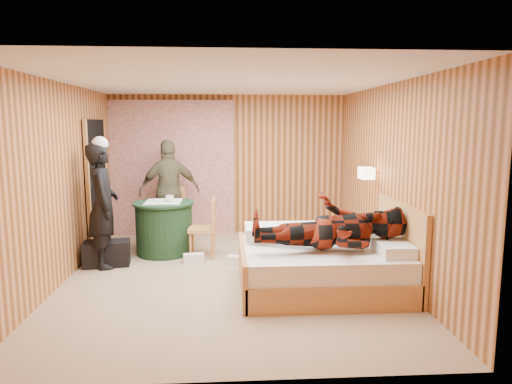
{
  "coord_description": "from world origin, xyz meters",
  "views": [
    {
      "loc": [
        -0.02,
        -5.79,
        1.97
      ],
      "look_at": [
        0.37,
        0.43,
        1.05
      ],
      "focal_mm": 32.0,
      "sensor_mm": 36.0,
      "label": 1
    }
  ],
  "objects": [
    {
      "name": "floor",
      "position": [
        0.0,
        0.0,
        0.0
      ],
      "size": [
        4.2,
        5.0,
        0.01
      ],
      "primitive_type": "cube",
      "color": "tan",
      "rests_on": "ground"
    },
    {
      "name": "ceiling",
      "position": [
        0.0,
        0.0,
        2.5
      ],
      "size": [
        4.2,
        5.0,
        0.01
      ],
      "primitive_type": "cube",
      "color": "white",
      "rests_on": "wall_back"
    },
    {
      "name": "wall_back",
      "position": [
        0.0,
        2.5,
        1.25
      ],
      "size": [
        4.2,
        0.02,
        2.5
      ],
      "primitive_type": "cube",
      "color": "#DA8D53",
      "rests_on": "floor"
    },
    {
      "name": "wall_left",
      "position": [
        -2.1,
        0.0,
        1.25
      ],
      "size": [
        0.02,
        5.0,
        2.5
      ],
      "primitive_type": "cube",
      "color": "#DA8D53",
      "rests_on": "floor"
    },
    {
      "name": "wall_right",
      "position": [
        2.1,
        0.0,
        1.25
      ],
      "size": [
        0.02,
        5.0,
        2.5
      ],
      "primitive_type": "cube",
      "color": "#DA8D53",
      "rests_on": "floor"
    },
    {
      "name": "curtain",
      "position": [
        -1.0,
        2.43,
        1.2
      ],
      "size": [
        2.2,
        0.08,
        2.4
      ],
      "primitive_type": "cube",
      "color": "beige",
      "rests_on": "floor"
    },
    {
      "name": "doorway",
      "position": [
        -2.06,
        1.4,
        1.02
      ],
      "size": [
        0.06,
        0.9,
        2.05
      ],
      "primitive_type": "cube",
      "color": "black",
      "rests_on": "floor"
    },
    {
      "name": "wall_lamp",
      "position": [
        1.92,
        0.45,
        1.3
      ],
      "size": [
        0.26,
        0.24,
        0.16
      ],
      "color": "gold",
      "rests_on": "wall_right"
    },
    {
      "name": "bed",
      "position": [
        1.13,
        -0.51,
        0.3
      ],
      "size": [
        1.97,
        1.52,
        1.04
      ],
      "color": "#E0A85C",
      "rests_on": "floor"
    },
    {
      "name": "nightstand",
      "position": [
        1.88,
        0.89,
        0.26
      ],
      "size": [
        0.39,
        0.52,
        0.51
      ],
      "color": "#E0A85C",
      "rests_on": "floor"
    },
    {
      "name": "round_table",
      "position": [
        -1.0,
        1.14,
        0.41
      ],
      "size": [
        0.92,
        0.92,
        0.81
      ],
      "color": "#1B3A20",
      "rests_on": "floor"
    },
    {
      "name": "chair_far",
      "position": [
        -0.98,
        1.86,
        0.54
      ],
      "size": [
        0.51,
        0.51,
        0.93
      ],
      "rotation": [
        0.0,
        0.0,
        -0.25
      ],
      "color": "#E0A85C",
      "rests_on": "floor"
    },
    {
      "name": "chair_near",
      "position": [
        -0.33,
        0.91,
        0.51
      ],
      "size": [
        0.41,
        0.41,
        0.88
      ],
      "rotation": [
        0.0,
        0.0,
        -1.59
      ],
      "color": "#E0A85C",
      "rests_on": "floor"
    },
    {
      "name": "duffel_bag",
      "position": [
        -1.73,
        0.56,
        0.18
      ],
      "size": [
        0.66,
        0.41,
        0.35
      ],
      "primitive_type": "cube",
      "rotation": [
        0.0,
        0.0,
        0.14
      ],
      "color": "black",
      "rests_on": "floor"
    },
    {
      "name": "sneaker_left",
      "position": [
        -0.52,
        0.62,
        0.07
      ],
      "size": [
        0.31,
        0.16,
        0.13
      ],
      "primitive_type": "cube",
      "rotation": [
        0.0,
        0.0,
        0.14
      ],
      "color": "white",
      "rests_on": "floor"
    },
    {
      "name": "sneaker_right",
      "position": [
        0.11,
        0.47,
        0.06
      ],
      "size": [
        0.31,
        0.2,
        0.13
      ],
      "primitive_type": "cube",
      "rotation": [
        0.0,
        0.0,
        -0.34
      ],
      "color": "white",
      "rests_on": "floor"
    },
    {
      "name": "woman_standing",
      "position": [
        -1.74,
        0.53,
        0.87
      ],
      "size": [
        0.56,
        0.72,
        1.74
      ],
      "primitive_type": "imported",
      "rotation": [
        0.0,
        0.0,
        1.82
      ],
      "color": "black",
      "rests_on": "floor"
    },
    {
      "name": "man_at_table",
      "position": [
        -1.0,
        1.91,
        0.86
      ],
      "size": [
        1.08,
        0.66,
        1.72
      ],
      "primitive_type": "imported",
      "rotation": [
        0.0,
        0.0,
        3.39
      ],
      "color": "brown",
      "rests_on": "floor"
    },
    {
      "name": "man_on_bed",
      "position": [
        1.15,
        -0.74,
        0.95
      ],
      "size": [
        0.86,
        0.67,
        1.77
      ],
      "primitive_type": "imported",
      "rotation": [
        0.0,
        1.57,
        0.0
      ],
      "color": "maroon",
      "rests_on": "bed"
    },
    {
      "name": "book_lower",
      "position": [
        1.88,
        0.84,
        0.52
      ],
      "size": [
        0.25,
        0.27,
        0.02
      ],
      "primitive_type": "imported",
      "rotation": [
        0.0,
        0.0,
        0.49
      ],
      "color": "white",
      "rests_on": "nightstand"
    },
    {
      "name": "book_upper",
      "position": [
        1.88,
        0.84,
        0.54
      ],
      "size": [
        0.17,
        0.23,
        0.02
      ],
      "primitive_type": "imported",
      "rotation": [
        0.0,
        0.0,
        -0.04
      ],
      "color": "white",
      "rests_on": "nightstand"
    },
    {
      "name": "cup_nightstand",
      "position": [
        1.88,
        1.02,
        0.55
      ],
      "size": [
        0.11,
        0.11,
        0.09
      ],
      "primitive_type": "imported",
      "rotation": [
        0.0,
        0.0,
        -0.07
      ],
      "color": "white",
      "rests_on": "nightstand"
    },
    {
      "name": "cup_table",
      "position": [
        -0.9,
        1.09,
        0.86
      ],
      "size": [
        0.16,
        0.16,
        0.1
      ],
      "primitive_type": "imported",
      "rotation": [
        0.0,
        0.0,
        0.43
      ],
      "color": "white",
      "rests_on": "round_table"
    }
  ]
}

